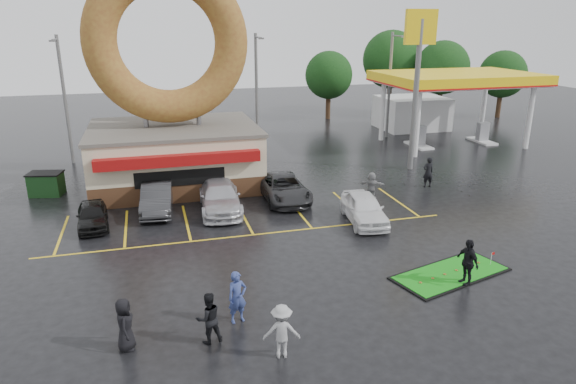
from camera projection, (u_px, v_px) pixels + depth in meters
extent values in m
plane|color=black|center=(270.00, 265.00, 21.78)|extent=(120.00, 120.00, 0.00)
cube|color=#472B19|center=(177.00, 174.00, 32.72)|extent=(10.00, 8.00, 1.20)
cube|color=beige|center=(175.00, 147.00, 32.17)|extent=(10.00, 8.00, 2.30)
cube|color=#59544C|center=(173.00, 127.00, 31.77)|extent=(10.20, 8.20, 0.20)
cube|color=maroon|center=(179.00, 160.00, 28.16)|extent=(9.00, 0.60, 0.60)
cylinder|color=slate|center=(146.00, 117.00, 31.15)|extent=(0.30, 0.30, 1.20)
cylinder|color=slate|center=(199.00, 115.00, 31.96)|extent=(0.30, 0.30, 1.20)
torus|color=brown|center=(167.00, 42.00, 30.16)|extent=(9.60, 2.00, 9.60)
cylinder|color=silver|center=(417.00, 124.00, 38.48)|extent=(0.40, 0.40, 5.00)
cylinder|color=silver|center=(530.00, 118.00, 40.99)|extent=(0.40, 0.40, 5.00)
cylinder|color=silver|center=(383.00, 111.00, 43.97)|extent=(0.40, 0.40, 5.00)
cylinder|color=silver|center=(484.00, 107.00, 46.48)|extent=(0.40, 0.40, 5.00)
cube|color=silver|center=(457.00, 81.00, 41.61)|extent=(12.00, 8.00, 0.50)
cube|color=yellow|center=(457.00, 77.00, 41.52)|extent=(12.30, 8.30, 0.70)
cube|color=#99999E|center=(419.00, 136.00, 42.23)|extent=(0.90, 0.60, 1.60)
cube|color=#99999E|center=(483.00, 132.00, 43.74)|extent=(0.90, 0.60, 1.60)
cube|color=silver|center=(412.00, 113.00, 49.20)|extent=(6.00, 5.00, 3.00)
cylinder|color=slate|center=(415.00, 97.00, 34.44)|extent=(0.36, 0.36, 10.00)
cube|color=yellow|center=(421.00, 27.00, 33.02)|extent=(2.20, 0.30, 2.20)
cylinder|color=slate|center=(65.00, 101.00, 36.13)|extent=(0.24, 0.24, 9.00)
cylinder|color=slate|center=(54.00, 40.00, 33.89)|extent=(0.12, 2.00, 0.12)
cube|color=slate|center=(52.00, 41.00, 32.99)|extent=(0.40, 0.18, 0.12)
cylinder|color=slate|center=(257.00, 92.00, 40.57)|extent=(0.24, 0.24, 9.00)
cylinder|color=slate|center=(258.00, 37.00, 38.32)|extent=(0.12, 2.00, 0.12)
cube|color=slate|center=(261.00, 38.00, 37.42)|extent=(0.40, 0.18, 0.12)
cylinder|color=slate|center=(389.00, 86.00, 44.50)|extent=(0.24, 0.24, 9.00)
cylinder|color=slate|center=(398.00, 36.00, 42.26)|extent=(0.12, 2.00, 0.12)
cube|color=slate|center=(404.00, 37.00, 41.36)|extent=(0.40, 0.18, 0.12)
cylinder|color=#332114|center=(439.00, 103.00, 55.30)|extent=(0.50, 0.50, 2.88)
sphere|color=black|center=(443.00, 68.00, 54.11)|extent=(5.60, 5.60, 5.60)
cylinder|color=#332114|center=(499.00, 105.00, 55.04)|extent=(0.50, 0.50, 2.52)
sphere|color=black|center=(503.00, 74.00, 54.00)|extent=(4.90, 4.90, 4.90)
cylinder|color=#332114|center=(389.00, 98.00, 57.90)|extent=(0.50, 0.50, 3.24)
sphere|color=black|center=(391.00, 59.00, 56.56)|extent=(6.30, 6.30, 6.30)
cylinder|color=#332114|center=(328.00, 107.00, 54.17)|extent=(0.50, 0.50, 2.52)
sphere|color=black|center=(329.00, 75.00, 53.13)|extent=(4.90, 4.90, 4.90)
imported|color=black|center=(92.00, 215.00, 25.70)|extent=(1.76, 3.73, 1.23)
imported|color=#29292B|center=(157.00, 198.00, 27.76)|extent=(1.95, 4.68, 1.51)
imported|color=#B4B4B9|center=(220.00, 197.00, 27.90)|extent=(2.49, 5.39, 1.52)
imported|color=#29292B|center=(283.00, 188.00, 29.55)|extent=(2.41, 5.22, 1.45)
imported|color=white|center=(364.00, 208.00, 26.28)|extent=(2.31, 4.55, 1.48)
imported|color=navy|center=(237.00, 297.00, 17.45)|extent=(0.77, 0.60, 1.86)
imported|color=black|center=(209.00, 318.00, 16.33)|extent=(0.96, 0.81, 1.73)
imported|color=#969799|center=(282.00, 331.00, 15.61)|extent=(1.25, 0.88, 1.76)
imported|color=black|center=(125.00, 325.00, 15.96)|extent=(0.61, 0.89, 1.75)
imported|color=black|center=(467.00, 262.00, 19.94)|extent=(0.60, 1.16, 1.90)
imported|color=gray|center=(372.00, 185.00, 29.79)|extent=(1.51, 1.11, 1.58)
imported|color=black|center=(428.00, 172.00, 31.80)|extent=(0.71, 0.48, 1.91)
cube|color=#183F19|center=(46.00, 184.00, 30.41)|extent=(2.02, 1.56, 1.30)
cube|color=black|center=(450.00, 274.00, 21.00)|extent=(5.37, 3.42, 0.06)
cube|color=#178716|center=(451.00, 273.00, 20.99)|extent=(5.09, 3.14, 0.03)
cylinder|color=silver|center=(491.00, 259.00, 21.62)|extent=(0.02, 0.02, 0.56)
cube|color=red|center=(493.00, 254.00, 21.57)|extent=(0.14, 0.01, 0.10)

